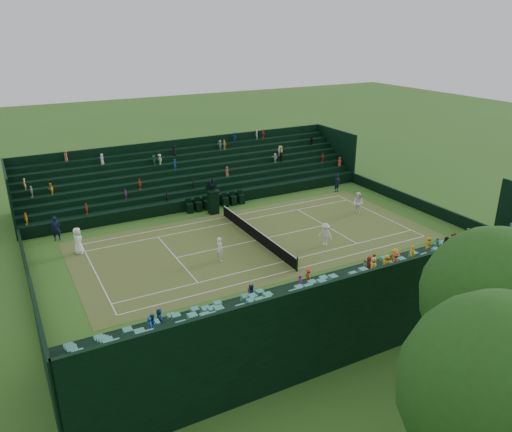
% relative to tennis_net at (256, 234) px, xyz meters
% --- Properties ---
extents(ground, '(160.00, 160.00, 0.00)m').
position_rel_tennis_net_xyz_m(ground, '(0.00, 0.00, -0.53)').
color(ground, '#32641F').
rests_on(ground, ground).
extents(court_surface, '(12.97, 26.77, 0.01)m').
position_rel_tennis_net_xyz_m(court_surface, '(0.00, 0.00, -0.52)').
color(court_surface, '#3B6C24').
rests_on(court_surface, ground).
extents(perimeter_wall_north, '(17.17, 0.20, 1.00)m').
position_rel_tennis_net_xyz_m(perimeter_wall_north, '(0.00, 15.88, -0.03)').
color(perimeter_wall_north, black).
rests_on(perimeter_wall_north, ground).
extents(perimeter_wall_south, '(17.17, 0.20, 1.00)m').
position_rel_tennis_net_xyz_m(perimeter_wall_south, '(0.00, -15.88, -0.03)').
color(perimeter_wall_south, black).
rests_on(perimeter_wall_south, ground).
extents(perimeter_wall_east, '(0.20, 31.77, 1.00)m').
position_rel_tennis_net_xyz_m(perimeter_wall_east, '(8.48, 0.00, -0.03)').
color(perimeter_wall_east, black).
rests_on(perimeter_wall_east, ground).
extents(perimeter_wall_west, '(0.20, 31.77, 1.00)m').
position_rel_tennis_net_xyz_m(perimeter_wall_west, '(-8.48, 0.00, -0.03)').
color(perimeter_wall_west, black).
rests_on(perimeter_wall_west, ground).
extents(north_grandstand, '(6.60, 32.00, 4.90)m').
position_rel_tennis_net_xyz_m(north_grandstand, '(12.66, 0.00, 1.02)').
color(north_grandstand, black).
rests_on(north_grandstand, ground).
extents(south_grandstand, '(6.60, 32.00, 4.90)m').
position_rel_tennis_net_xyz_m(south_grandstand, '(-12.66, 0.00, 1.02)').
color(south_grandstand, black).
rests_on(south_grandstand, ground).
extents(tennis_net, '(11.67, 0.10, 1.06)m').
position_rel_tennis_net_xyz_m(tennis_net, '(0.00, 0.00, 0.00)').
color(tennis_net, black).
rests_on(tennis_net, ground).
extents(umpire_chair, '(1.00, 1.00, 3.13)m').
position_rel_tennis_net_xyz_m(umpire_chair, '(-6.86, -0.53, 0.81)').
color(umpire_chair, black).
rests_on(umpire_chair, ground).
extents(courtside_chairs, '(0.56, 5.53, 1.22)m').
position_rel_tennis_net_xyz_m(courtside_chairs, '(-7.97, 0.21, -0.06)').
color(courtside_chairs, black).
rests_on(courtside_chairs, ground).
extents(player_near_west, '(1.05, 0.76, 1.99)m').
position_rel_tennis_net_xyz_m(player_near_west, '(-3.98, -12.26, 0.47)').
color(player_near_west, white).
rests_on(player_near_west, ground).
extents(player_near_east, '(0.68, 0.48, 1.76)m').
position_rel_tennis_net_xyz_m(player_near_east, '(1.82, -3.81, 0.35)').
color(player_near_east, white).
rests_on(player_near_east, ground).
extents(player_far_west, '(1.11, 0.99, 1.90)m').
position_rel_tennis_net_xyz_m(player_far_west, '(-0.91, 10.51, 0.42)').
color(player_far_west, white).
rests_on(player_far_west, ground).
extents(player_far_east, '(1.31, 1.08, 1.77)m').
position_rel_tennis_net_xyz_m(player_far_east, '(3.21, 4.10, 0.36)').
color(player_far_east, white).
rests_on(player_far_east, ground).
extents(line_judge_north, '(0.61, 0.75, 1.78)m').
position_rel_tennis_net_xyz_m(line_judge_north, '(-6.62, 12.52, 0.36)').
color(line_judge_north, black).
rests_on(line_judge_north, ground).
extents(line_judge_south, '(0.53, 0.74, 1.90)m').
position_rel_tennis_net_xyz_m(line_judge_south, '(-7.21, -13.31, 0.42)').
color(line_judge_south, black).
rests_on(line_judge_south, ground).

